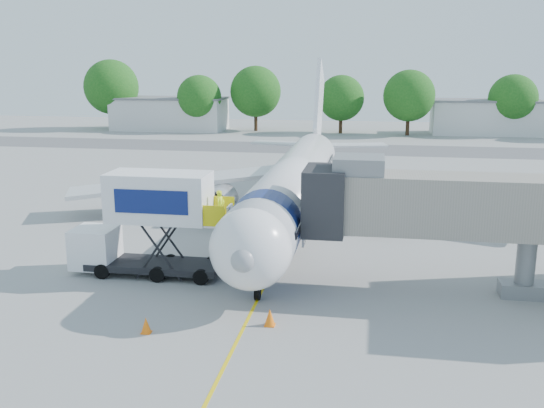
# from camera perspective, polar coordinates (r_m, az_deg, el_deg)

# --- Properties ---
(ground) EXTENTS (160.00, 160.00, 0.00)m
(ground) POSITION_cam_1_polar(r_m,az_deg,el_deg) (37.93, 1.35, -3.61)
(ground) COLOR #999896
(ground) RESTS_ON ground
(guidance_line) EXTENTS (0.15, 70.00, 0.01)m
(guidance_line) POSITION_cam_1_polar(r_m,az_deg,el_deg) (37.93, 1.35, -3.60)
(guidance_line) COLOR yellow
(guidance_line) RESTS_ON ground
(taxiway_strip) EXTENTS (120.00, 10.00, 0.01)m
(taxiway_strip) POSITION_cam_1_polar(r_m,az_deg,el_deg) (78.87, 5.74, 5.20)
(taxiway_strip) COLOR #59595B
(taxiway_strip) RESTS_ON ground
(aircraft) EXTENTS (34.17, 37.73, 11.35)m
(aircraft) POSITION_cam_1_polar(r_m,az_deg,el_deg) (41.18, 2.19, 1.97)
(aircraft) COLOR white
(aircraft) RESTS_ON ground
(jet_bridge) EXTENTS (13.90, 3.20, 6.60)m
(jet_bridge) POSITION_cam_1_polar(r_m,az_deg,el_deg) (29.83, 14.78, -0.10)
(jet_bridge) COLOR gray
(jet_bridge) RESTS_ON ground
(catering_hiloader) EXTENTS (8.50, 2.44, 5.50)m
(catering_hiloader) POSITION_cam_1_polar(r_m,az_deg,el_deg) (32.18, -11.58, -1.88)
(catering_hiloader) COLOR black
(catering_hiloader) RESTS_ON ground
(ground_tug) EXTENTS (3.79, 2.66, 1.37)m
(ground_tug) POSITION_cam_1_polar(r_m,az_deg,el_deg) (19.46, 0.69, -18.69)
(ground_tug) COLOR white
(ground_tug) RESTS_ON ground
(safety_cone_a) EXTENTS (0.48, 0.48, 0.76)m
(safety_cone_a) POSITION_cam_1_polar(r_m,az_deg,el_deg) (26.29, -0.21, -10.64)
(safety_cone_a) COLOR orange
(safety_cone_a) RESTS_ON ground
(safety_cone_b) EXTENTS (0.43, 0.43, 0.69)m
(safety_cone_b) POSITION_cam_1_polar(r_m,az_deg,el_deg) (26.18, -11.77, -11.13)
(safety_cone_b) COLOR orange
(safety_cone_b) RESTS_ON ground
(outbuilding_left) EXTENTS (18.40, 8.40, 5.30)m
(outbuilding_left) POSITION_cam_1_polar(r_m,az_deg,el_deg) (101.84, -9.59, 8.41)
(outbuilding_left) COLOR silver
(outbuilding_left) RESTS_ON ground
(outbuilding_right) EXTENTS (16.40, 7.40, 5.30)m
(outbuilding_right) POSITION_cam_1_polar(r_m,az_deg,el_deg) (99.72, 19.42, 7.74)
(outbuilding_right) COLOR silver
(outbuilding_right) RESTS_ON ground
(tree_a) EXTENTS (8.90, 8.90, 11.34)m
(tree_a) POSITION_cam_1_polar(r_m,az_deg,el_deg) (104.62, -14.88, 10.60)
(tree_a) COLOR #382314
(tree_a) RESTS_ON ground
(tree_b) EXTENTS (7.02, 7.02, 8.95)m
(tree_b) POSITION_cam_1_polar(r_m,az_deg,el_deg) (97.91, -6.87, 9.93)
(tree_b) COLOR #382314
(tree_b) RESTS_ON ground
(tree_c) EXTENTS (8.12, 8.12, 10.35)m
(tree_c) POSITION_cam_1_polar(r_m,az_deg,el_deg) (98.46, -1.55, 10.53)
(tree_c) COLOR #382314
(tree_c) RESTS_ON ground
(tree_d) EXTENTS (7.05, 7.05, 8.99)m
(tree_d) POSITION_cam_1_polar(r_m,az_deg,el_deg) (95.67, 6.54, 9.88)
(tree_d) COLOR #382314
(tree_d) RESTS_ON ground
(tree_e) EXTENTS (7.71, 7.71, 9.83)m
(tree_e) POSITION_cam_1_polar(r_m,az_deg,el_deg) (94.52, 12.78, 9.91)
(tree_e) COLOR #382314
(tree_e) RESTS_ON ground
(tree_f) EXTENTS (7.19, 7.19, 9.17)m
(tree_f) POSITION_cam_1_polar(r_m,az_deg,el_deg) (98.82, 21.73, 9.20)
(tree_f) COLOR #382314
(tree_f) RESTS_ON ground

